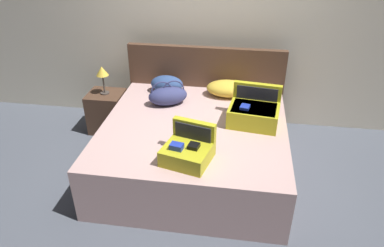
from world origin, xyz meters
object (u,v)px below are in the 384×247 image
at_px(bed, 194,148).
at_px(table_lamp, 102,73).
at_px(duffel_bag, 168,95).
at_px(pillow_near_headboard, 228,88).
at_px(hard_case_large, 254,112).
at_px(nightstand, 107,112).
at_px(hard_case_medium, 188,150).
at_px(pillow_center_head, 167,84).

distance_m(bed, table_lamp, 1.51).
height_order(duffel_bag, pillow_near_headboard, duffel_bag).
relative_size(bed, hard_case_large, 3.45).
distance_m(duffel_bag, nightstand, 1.01).
bearing_deg(hard_case_large, duffel_bag, 171.72).
xyz_separation_m(pillow_near_headboard, table_lamp, (-1.53, -0.06, 0.13)).
bearing_deg(pillow_near_headboard, table_lamp, -177.80).
distance_m(bed, hard_case_medium, 0.72).
bearing_deg(hard_case_medium, nightstand, 148.39).
height_order(pillow_center_head, nightstand, pillow_center_head).
height_order(hard_case_large, nightstand, hard_case_large).
distance_m(bed, pillow_near_headboard, 0.90).
bearing_deg(pillow_near_headboard, hard_case_large, -62.87).
distance_m(duffel_bag, pillow_near_headboard, 0.74).
relative_size(bed, duffel_bag, 3.78).
bearing_deg(table_lamp, nightstand, 0.00).
relative_size(hard_case_medium, duffel_bag, 0.95).
bearing_deg(bed, table_lamp, 150.65).
bearing_deg(nightstand, pillow_near_headboard, 2.20).
height_order(hard_case_medium, nightstand, hard_case_medium).
relative_size(bed, hard_case_medium, 3.98).
bearing_deg(nightstand, hard_case_medium, -45.81).
xyz_separation_m(hard_case_large, nightstand, (-1.84, 0.54, -0.44)).
distance_m(hard_case_medium, pillow_center_head, 1.44).
bearing_deg(duffel_bag, pillow_near_headboard, 26.60).
height_order(bed, hard_case_large, hard_case_large).
bearing_deg(pillow_near_headboard, pillow_center_head, -179.84).
distance_m(duffel_bag, table_lamp, 0.92).
xyz_separation_m(pillow_near_headboard, nightstand, (-1.53, -0.06, -0.41)).
relative_size(pillow_near_headboard, table_lamp, 1.42).
bearing_deg(table_lamp, hard_case_large, -16.44).
xyz_separation_m(hard_case_large, hard_case_medium, (-0.57, -0.76, -0.02)).
height_order(nightstand, table_lamp, table_lamp).
relative_size(hard_case_large, nightstand, 1.07).
height_order(bed, pillow_center_head, pillow_center_head).
height_order(hard_case_large, table_lamp, hard_case_large).
bearing_deg(duffel_bag, table_lamp, 162.64).
relative_size(pillow_near_headboard, pillow_center_head, 1.29).
bearing_deg(hard_case_medium, hard_case_large, 67.18).
bearing_deg(nightstand, table_lamp, 0.00).
distance_m(hard_case_large, nightstand, 1.97).
relative_size(pillow_center_head, nightstand, 0.76).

